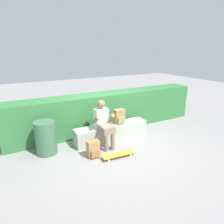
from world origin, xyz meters
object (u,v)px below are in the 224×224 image
object	(u,v)px
backpack_on_bench	(119,117)
backpack_on_ground	(93,149)
person_skater	(104,122)
trash_bin	(46,138)
skateboard_near_person	(119,154)
bench_main	(111,132)

from	to	relation	value
backpack_on_bench	backpack_on_ground	xyz separation A→B (m)	(-1.05, -0.61, -0.44)
person_skater	backpack_on_ground	world-z (taller)	person_skater
backpack_on_ground	trash_bin	distance (m)	1.17
backpack_on_ground	trash_bin	world-z (taller)	trash_bin
backpack_on_bench	backpack_on_ground	bearing A→B (deg)	-150.05
person_skater	backpack_on_ground	bearing A→B (deg)	-139.22
person_skater	skateboard_near_person	distance (m)	0.91
skateboard_near_person	backpack_on_bench	world-z (taller)	backpack_on_bench
skateboard_near_person	backpack_on_bench	xyz separation A→B (m)	(0.55, 0.91, 0.56)
skateboard_near_person	backpack_on_ground	world-z (taller)	backpack_on_ground
person_skater	skateboard_near_person	xyz separation A→B (m)	(0.03, -0.72, -0.57)
person_skater	trash_bin	distance (m)	1.45
skateboard_near_person	trash_bin	xyz separation A→B (m)	(-1.43, 1.00, 0.33)
skateboard_near_person	backpack_on_ground	distance (m)	0.60
bench_main	skateboard_near_person	size ratio (longest dim) A/B	2.56
person_skater	backpack_on_ground	xyz separation A→B (m)	(-0.48, -0.41, -0.45)
bench_main	trash_bin	world-z (taller)	trash_bin
bench_main	backpack_on_ground	bearing A→B (deg)	-142.81
person_skater	trash_bin	size ratio (longest dim) A/B	1.47
skateboard_near_person	trash_bin	bearing A→B (deg)	145.02
bench_main	trash_bin	size ratio (longest dim) A/B	2.57
bench_main	backpack_on_bench	world-z (taller)	backpack_on_bench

